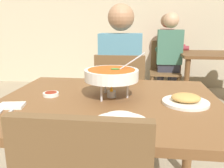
% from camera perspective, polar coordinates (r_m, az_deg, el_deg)
% --- Properties ---
extents(cafe_rear_partition, '(10.00, 0.10, 3.00)m').
position_cam_1_polar(cafe_rear_partition, '(4.49, 4.94, 18.84)').
color(cafe_rear_partition, beige).
rests_on(cafe_rear_partition, ground_plane).
extents(dining_table_main, '(1.21, 0.99, 0.74)m').
position_cam_1_polar(dining_table_main, '(1.33, -0.77, -7.98)').
color(dining_table_main, brown).
rests_on(dining_table_main, ground_plane).
extents(chair_diner_main, '(0.44, 0.44, 0.90)m').
position_cam_1_polar(chair_diner_main, '(2.10, 2.03, -3.20)').
color(chair_diner_main, brown).
rests_on(chair_diner_main, ground_plane).
extents(diner_main, '(0.40, 0.45, 1.31)m').
position_cam_1_polar(diner_main, '(2.08, 2.17, 3.29)').
color(diner_main, '#2D2D38').
rests_on(diner_main, ground_plane).
extents(curry_bowl, '(0.33, 0.30, 0.26)m').
position_cam_1_polar(curry_bowl, '(1.30, -0.12, 2.20)').
color(curry_bowl, silver).
rests_on(curry_bowl, dining_table_main).
extents(rice_plate, '(0.24, 0.24, 0.06)m').
position_cam_1_polar(rice_plate, '(0.96, 2.10, -9.01)').
color(rice_plate, white).
rests_on(rice_plate, dining_table_main).
extents(appetizer_plate, '(0.24, 0.24, 0.06)m').
position_cam_1_polar(appetizer_plate, '(1.28, 17.51, -3.75)').
color(appetizer_plate, white).
rests_on(appetizer_plate, dining_table_main).
extents(sauce_dish, '(0.09, 0.09, 0.02)m').
position_cam_1_polar(sauce_dish, '(1.40, -14.67, -2.37)').
color(sauce_dish, white).
rests_on(sauce_dish, dining_table_main).
extents(napkin_folded, '(0.13, 0.10, 0.02)m').
position_cam_1_polar(napkin_folded, '(1.28, -23.27, -4.86)').
color(napkin_folded, white).
rests_on(napkin_folded, dining_table_main).
extents(fork_utensil, '(0.05, 0.17, 0.01)m').
position_cam_1_polar(fork_utensil, '(1.25, -25.17, -5.69)').
color(fork_utensil, silver).
rests_on(fork_utensil, dining_table_main).
extents(spoon_utensil, '(0.03, 0.17, 0.01)m').
position_cam_1_polar(spoon_utensil, '(1.22, -23.17, -5.88)').
color(spoon_utensil, silver).
rests_on(spoon_utensil, dining_table_main).
extents(dining_table_far, '(1.00, 0.80, 0.74)m').
position_cam_1_polar(dining_table_far, '(3.73, 23.65, 4.91)').
color(dining_table_far, brown).
rests_on(dining_table_far, ground_plane).
extents(chair_bg_left, '(0.45, 0.45, 0.90)m').
position_cam_1_polar(chair_bg_left, '(3.70, 12.67, 4.12)').
color(chair_bg_left, brown).
rests_on(chair_bg_left, ground_plane).
extents(chair_bg_middle, '(0.44, 0.44, 0.90)m').
position_cam_1_polar(chair_bg_middle, '(4.21, 13.85, 5.26)').
color(chair_bg_middle, brown).
rests_on(chair_bg_middle, ground_plane).
extents(patron_bg_left, '(0.40, 0.45, 1.31)m').
position_cam_1_polar(patron_bg_left, '(3.63, 13.73, 7.65)').
color(patron_bg_left, '#2D2D38').
rests_on(patron_bg_left, ground_plane).
extents(patron_bg_middle, '(0.45, 0.40, 1.31)m').
position_cam_1_polar(patron_bg_middle, '(4.09, 13.55, 8.37)').
color(patron_bg_middle, '#2D2D38').
rests_on(patron_bg_middle, ground_plane).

